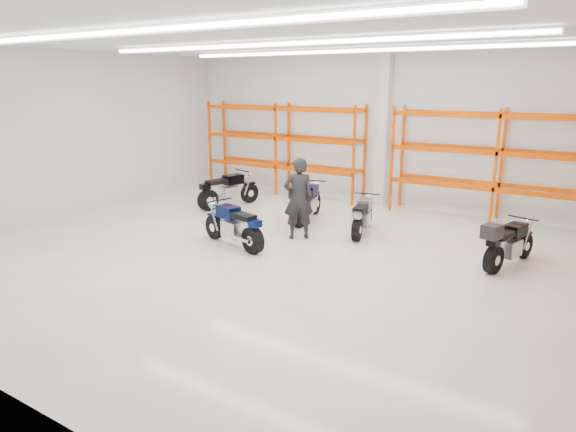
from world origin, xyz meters
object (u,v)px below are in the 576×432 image
Objects in this scene: motorcycle_back_b at (306,202)px; motorcycle_back_d at (507,244)px; motorcycle_back_c at (362,217)px; motorcycle_back_a at (226,191)px; motorcycle_main at (235,227)px; standing_man at (298,198)px; structural_column at (383,130)px.

motorcycle_back_d is (5.18, -0.82, -0.05)m from motorcycle_back_b.
motorcycle_back_b is 1.15× the size of motorcycle_back_c.
motorcycle_back_b is (2.85, -0.16, 0.04)m from motorcycle_back_a.
motorcycle_back_b is at bearing 84.82° from motorcycle_main.
motorcycle_back_b is 1.77m from motorcycle_back_c.
motorcycle_main is at bearing -160.74° from motorcycle_back_d.
motorcycle_back_c is at bearing -7.98° from motorcycle_back_b.
motorcycle_back_c is 0.96× the size of standing_man.
standing_man is (0.60, -1.36, 0.44)m from motorcycle_back_b.
motorcycle_back_b is 0.48× the size of structural_column.
standing_man reaches higher than motorcycle_back_c.
structural_column reaches higher than motorcycle_back_d.
motorcycle_back_a is 0.98× the size of motorcycle_back_b.
standing_man is at bearing -92.95° from structural_column.
motorcycle_main is 1.04× the size of standing_man.
motorcycle_back_c is (2.00, 2.47, -0.04)m from motorcycle_main.
motorcycle_back_c is at bearing -74.67° from structural_column.
motorcycle_back_b is 1.55m from standing_man.
motorcycle_back_a is at bearing -141.13° from structural_column.
motorcycle_back_b is 3.66m from structural_column.
standing_man is (-1.16, -1.11, 0.54)m from motorcycle_back_c.
standing_man reaches higher than motorcycle_main.
motorcycle_back_c is (4.60, -0.41, -0.06)m from motorcycle_back_a.
standing_man is at bearing -173.33° from motorcycle_back_d.
motorcycle_back_a is 0.47× the size of structural_column.
motorcycle_back_b is at bearing 172.02° from motorcycle_back_c.
motorcycle_main is 2.73m from motorcycle_back_b.
motorcycle_back_d reaches higher than motorcycle_back_c.
motorcycle_main is at bearing -100.42° from structural_column.
motorcycle_back_c is 0.42× the size of structural_column.
structural_column is (0.23, 4.48, 1.27)m from standing_man.
motorcycle_back_c is 1.69m from standing_man.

